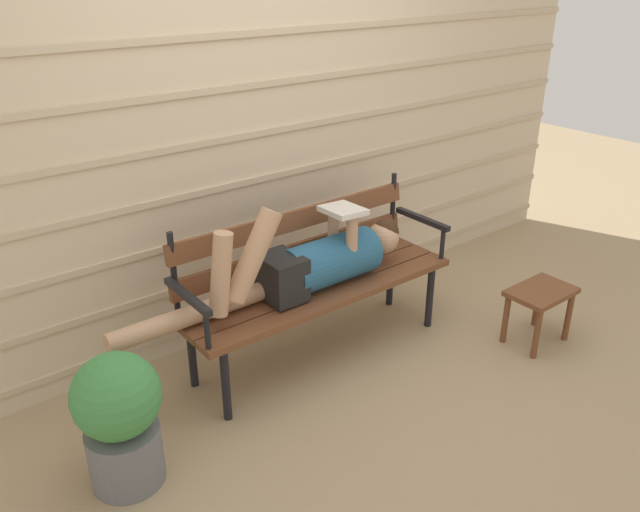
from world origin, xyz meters
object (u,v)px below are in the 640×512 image
object	(u,v)px
reclining_person	(310,263)
potted_plant	(120,417)
park_bench	(313,274)
footstool	(540,301)

from	to	relation	value
reclining_person	potted_plant	bearing A→B (deg)	-167.74
park_bench	reclining_person	xyz separation A→B (m)	(-0.07, -0.07, 0.11)
park_bench	potted_plant	bearing A→B (deg)	-165.50
potted_plant	park_bench	bearing A→B (deg)	14.50
park_bench	potted_plant	size ratio (longest dim) A/B	2.57
park_bench	footstool	world-z (taller)	park_bench
footstool	reclining_person	bearing A→B (deg)	149.53
reclining_person	potted_plant	world-z (taller)	reclining_person
reclining_person	footstool	xyz separation A→B (m)	(1.17, -0.69, -0.33)
park_bench	reclining_person	world-z (taller)	reclining_person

